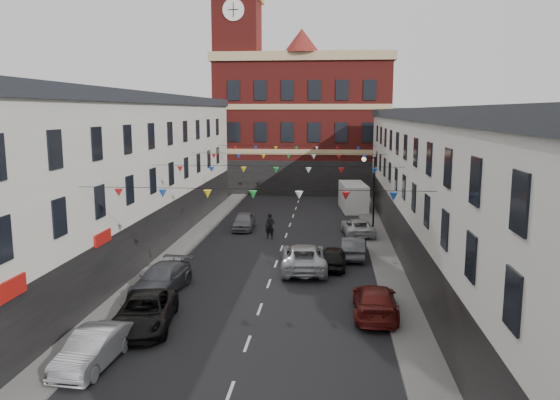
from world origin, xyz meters
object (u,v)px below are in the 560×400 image
(car_right_c, at_px, (375,301))
(car_right_f, at_px, (358,227))
(street_lamp, at_px, (371,183))
(white_van, at_px, (353,197))
(car_right_e, at_px, (353,247))
(car_left_c, at_px, (145,312))
(car_left_d, at_px, (162,279))
(car_left_e, at_px, (244,221))
(car_left_b, at_px, (92,349))
(pedestrian, at_px, (270,226))
(car_right_d, at_px, (333,257))
(moving_car, at_px, (304,257))

(car_right_c, xyz_separation_m, car_right_f, (0.00, 16.77, -0.05))
(street_lamp, bearing_deg, white_van, 95.62)
(car_right_e, bearing_deg, car_left_c, 54.86)
(car_left_d, bearing_deg, car_left_e, 89.54)
(car_left_c, bearing_deg, car_left_b, -108.28)
(car_right_f, bearing_deg, car_left_d, 47.11)
(car_right_c, xyz_separation_m, car_right_e, (-0.60, 10.27, -0.02))
(white_van, bearing_deg, car_left_c, -114.26)
(pedestrian, bearing_deg, car_right_d, -46.20)
(car_right_e, xyz_separation_m, car_right_f, (0.60, 6.49, -0.03))
(car_left_d, height_order, moving_car, moving_car)
(car_left_b, distance_m, car_right_f, 25.48)
(moving_car, bearing_deg, car_right_c, 113.68)
(car_right_f, bearing_deg, moving_car, 63.36)
(car_left_e, height_order, moving_car, moving_car)
(white_van, xyz_separation_m, pedestrian, (-6.72, -12.94, -0.32))
(car_left_b, bearing_deg, car_left_c, 83.21)
(pedestrian, bearing_deg, moving_car, -59.04)
(car_right_f, xyz_separation_m, pedestrian, (-6.62, -1.75, 0.30))
(car_left_c, distance_m, white_van, 32.07)
(car_right_d, xyz_separation_m, car_right_f, (1.90, 8.95, -0.01))
(car_right_d, bearing_deg, car_right_c, 107.41)
(car_left_b, relative_size, car_left_e, 1.04)
(car_left_c, xyz_separation_m, moving_car, (6.59, 9.54, 0.08))
(car_left_e, relative_size, pedestrian, 2.08)
(street_lamp, relative_size, pedestrian, 3.09)
(moving_car, bearing_deg, car_right_d, -163.74)
(car_left_e, xyz_separation_m, car_right_e, (8.50, -7.90, 0.01))
(car_left_e, height_order, car_right_e, car_right_e)
(car_left_b, bearing_deg, car_left_e, 89.22)
(car_right_c, bearing_deg, car_left_c, 14.26)
(car_left_c, height_order, car_left_e, car_left_c)
(street_lamp, xyz_separation_m, car_left_d, (-12.05, -15.96, -3.18))
(car_right_e, bearing_deg, street_lamp, -99.30)
(car_right_d, height_order, car_right_f, car_right_d)
(car_right_c, bearing_deg, car_left_d, -10.73)
(car_left_b, xyz_separation_m, car_left_e, (1.90, 24.39, -0.00))
(street_lamp, relative_size, car_left_d, 1.20)
(car_left_e, bearing_deg, car_right_c, -65.14)
(car_left_e, distance_m, car_right_f, 9.21)
(street_lamp, distance_m, car_left_c, 23.80)
(car_left_b, relative_size, white_van, 0.72)
(car_left_c, bearing_deg, car_right_f, 53.92)
(car_left_b, height_order, car_left_e, car_left_b)
(car_right_d, xyz_separation_m, moving_car, (-1.80, -0.65, 0.12))
(street_lamp, xyz_separation_m, car_right_d, (-2.95, -10.49, -3.23))
(car_left_c, height_order, car_right_f, car_left_c)
(white_van, bearing_deg, car_left_b, -113.34)
(car_left_d, distance_m, moving_car, 8.75)
(moving_car, xyz_separation_m, white_van, (3.80, 20.80, 0.49))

